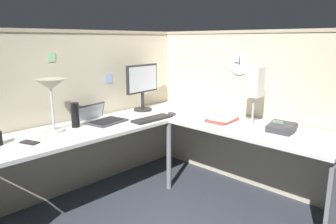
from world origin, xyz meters
TOP-DOWN VIEW (x-y plane):
  - ground_plane at (0.00, 0.00)m, footprint 6.80×6.80m
  - cubicle_wall_back at (-0.36, 0.87)m, footprint 2.57×0.12m
  - cubicle_wall_right at (0.87, -0.27)m, footprint 0.12×2.37m
  - desk at (-0.15, -0.05)m, footprint 2.35×2.15m
  - monitor at (0.25, 0.64)m, footprint 0.46×0.20m
  - laptop at (-0.35, 0.59)m, footprint 0.40×0.43m
  - keyboard at (0.03, 0.26)m, footprint 0.43×0.14m
  - computer_mouse at (0.30, 0.25)m, footprint 0.06×0.10m
  - desk_lamp_dome at (-0.81, 0.57)m, footprint 0.24×0.24m
  - cell_phone at (-1.09, 0.41)m, footprint 0.11×0.16m
  - thermos_flask at (-0.62, 0.56)m, footprint 0.07×0.07m
  - office_phone at (0.49, -0.83)m, footprint 0.20×0.21m
  - book_stack at (0.46, -0.26)m, footprint 0.30×0.23m
  - desk_lamp_paper at (0.49, -0.55)m, footprint 0.13×0.13m
  - wall_clock at (0.82, -0.20)m, footprint 0.04×0.22m
  - pinned_note_leftmost at (-0.67, 0.82)m, footprint 0.07×0.00m
  - pinned_note_middle at (-0.06, 0.82)m, footprint 0.09×0.00m

SIDE VIEW (x-z plane):
  - ground_plane at x=0.00m, z-range 0.00..0.00m
  - desk at x=-0.15m, z-range 0.27..1.00m
  - cell_phone at x=-1.09m, z-range 0.73..0.74m
  - keyboard at x=0.03m, z-range 0.73..0.75m
  - computer_mouse at x=0.30m, z-range 0.73..0.76m
  - book_stack at x=0.46m, z-range 0.73..0.77m
  - laptop at x=-0.35m, z-range 0.65..0.86m
  - office_phone at x=0.49m, z-range 0.71..0.82m
  - cubicle_wall_back at x=-0.36m, z-range 0.00..1.58m
  - cubicle_wall_right at x=0.87m, z-range 0.00..1.58m
  - thermos_flask at x=-0.62m, z-range 0.73..0.95m
  - monitor at x=0.25m, z-range 0.77..1.27m
  - pinned_note_middle at x=-0.06m, z-range 1.04..1.14m
  - desk_lamp_dome at x=-0.81m, z-range 0.87..1.32m
  - desk_lamp_paper at x=0.49m, z-range 0.85..1.38m
  - wall_clock at x=0.82m, z-range 1.14..1.36m
  - pinned_note_leftmost at x=-0.67m, z-range 1.29..1.38m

